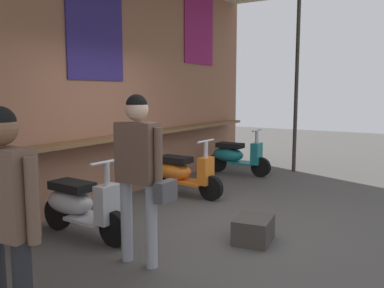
{
  "coord_description": "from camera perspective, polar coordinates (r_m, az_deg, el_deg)",
  "views": [
    {
      "loc": [
        -4.4,
        -2.51,
        1.73
      ],
      "look_at": [
        1.32,
        1.0,
        0.85
      ],
      "focal_mm": 37.53,
      "sensor_mm": 36.0,
      "label": 1
    }
  ],
  "objects": [
    {
      "name": "scooter_teal",
      "position": [
        8.5,
        6.14,
        -1.66
      ],
      "size": [
        0.46,
        1.4,
        0.97
      ],
      "rotation": [
        0.0,
        0.0,
        -1.57
      ],
      "color": "#197075",
      "rests_on": "ground_plane"
    },
    {
      "name": "ground_plane",
      "position": [
        5.35,
        1.77,
        -11.39
      ],
      "size": [
        27.51,
        27.51,
        0.0
      ],
      "primitive_type": "plane",
      "color": "#474442"
    },
    {
      "name": "scooter_orange",
      "position": [
        6.7,
        -1.56,
        -4.08
      ],
      "size": [
        0.46,
        1.4,
        0.97
      ],
      "rotation": [
        0.0,
        0.0,
        -1.6
      ],
      "color": "orange",
      "rests_on": "ground_plane"
    },
    {
      "name": "shopper_with_handbag",
      "position": [
        3.96,
        -7.55,
        -2.57
      ],
      "size": [
        0.27,
        0.66,
        1.7
      ],
      "rotation": [
        0.0,
        0.0,
        0.01
      ],
      "color": "#999EA8",
      "rests_on": "ground_plane"
    },
    {
      "name": "scooter_silver",
      "position": [
        5.04,
        -15.74,
        -8.26
      ],
      "size": [
        0.47,
        1.4,
        0.97
      ],
      "rotation": [
        0.0,
        0.0,
        -1.62
      ],
      "color": "#B2B5BA",
      "rests_on": "ground_plane"
    },
    {
      "name": "shopper_browsing",
      "position": [
        2.83,
        -25.08,
        -8.02
      ],
      "size": [
        0.24,
        0.56,
        1.64
      ],
      "rotation": [
        0.0,
        0.0,
        3.25
      ],
      "color": "#232328",
      "rests_on": "ground_plane"
    },
    {
      "name": "market_stall_facade",
      "position": [
        6.24,
        -13.86,
        11.13
      ],
      "size": [
        9.82,
        2.14,
        3.95
      ],
      "color": "#8C5B44",
      "rests_on": "ground_plane"
    },
    {
      "name": "merchandise_crate",
      "position": [
        4.8,
        8.73,
        -11.93
      ],
      "size": [
        0.55,
        0.47,
        0.29
      ],
      "primitive_type": "cube",
      "rotation": [
        0.0,
        0.0,
        0.15
      ],
      "color": "#3D3833",
      "rests_on": "ground_plane"
    }
  ]
}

